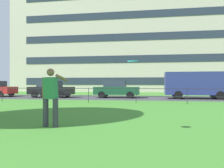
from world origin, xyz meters
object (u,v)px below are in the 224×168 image
Objects in this scene: frisbee at (133,61)px; car_black_center at (51,89)px; apartment_building_background at (126,44)px; person_thrower at (51,95)px; panel_van_right at (196,84)px; car_dark_green_left at (116,89)px.

frisbee is 16.50m from car_black_center.
frisbee is 0.09× the size of car_black_center.
apartment_building_background reaches higher than car_black_center.
person_thrower is 15.33m from panel_van_right.
panel_van_right reaches higher than car_black_center.
person_thrower is 4.87× the size of frisbee.
frisbee is 0.09× the size of car_dark_green_left.
person_thrower reaches higher than car_dark_green_left.
frisbee is at bearing -106.81° from panel_van_right.
panel_van_right is (4.29, 14.19, -0.57)m from frisbee.
person_thrower is 14.11m from car_dark_green_left.
panel_van_right is (12.83, 0.11, 0.49)m from car_black_center.
frisbee is at bearing -80.31° from car_dark_green_left.
panel_van_right is (6.77, -0.33, 0.49)m from car_dark_green_left.
car_black_center is at bearing 121.24° from frisbee.
panel_van_right is at bearing 0.51° from car_black_center.
apartment_building_background is (-1.21, 21.22, 7.76)m from car_dark_green_left.
panel_van_right is (6.71, 13.78, 0.35)m from person_thrower.
car_dark_green_left is at bearing -86.72° from apartment_building_background.
frisbee is 14.77m from car_dark_green_left.
car_dark_green_left is 0.11× the size of apartment_building_background.
person_thrower is at bearing -87.93° from apartment_building_background.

